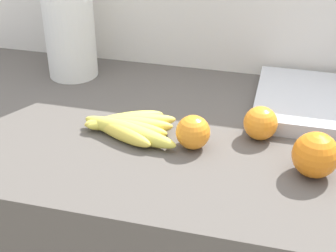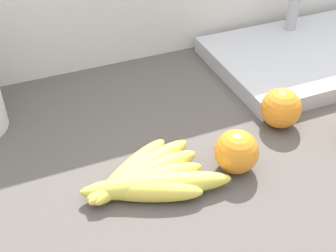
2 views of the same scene
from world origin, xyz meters
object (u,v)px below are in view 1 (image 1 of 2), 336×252
at_px(orange_front, 193,132).
at_px(paper_towel_roll, 68,17).
at_px(orange_right, 315,155).
at_px(orange_back_left, 261,122).
at_px(banana_bunch, 127,127).

bearing_deg(orange_front, paper_towel_roll, 144.65).
xyz_separation_m(orange_right, orange_back_left, (-0.10, 0.10, -0.01)).
bearing_deg(orange_right, paper_towel_roll, 153.70).
bearing_deg(orange_front, orange_right, -8.54).
xyz_separation_m(orange_front, paper_towel_roll, (-0.36, 0.26, 0.12)).
bearing_deg(paper_towel_roll, orange_front, -35.35).
bearing_deg(paper_towel_roll, orange_back_left, -21.12).
relative_size(banana_bunch, orange_front, 3.24).
relative_size(orange_right, orange_back_left, 1.22).
bearing_deg(orange_front, orange_back_left, 29.71).
distance_m(banana_bunch, orange_back_left, 0.27).
distance_m(orange_right, paper_towel_roll, 0.67).
distance_m(orange_front, paper_towel_roll, 0.46).
bearing_deg(orange_front, banana_bunch, 173.87).
bearing_deg(banana_bunch, paper_towel_roll, 132.70).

